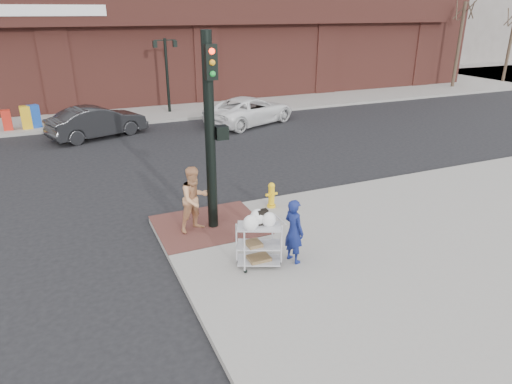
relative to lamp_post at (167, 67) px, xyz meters
name	(u,v)px	position (x,y,z in m)	size (l,w,h in m)	color
ground	(242,240)	(-2.00, -16.00, -2.62)	(220.00, 220.00, 0.00)	black
sidewalk_far	(238,72)	(10.50, 16.00, -2.54)	(65.00, 36.00, 0.15)	gray
brick_curb_ramp	(209,225)	(-2.60, -15.10, -2.46)	(2.80, 2.40, 0.01)	#562C28
lamp_post	(167,67)	(0.00, 0.00, 0.00)	(1.32, 0.22, 4.00)	black
traffic_signal_pole	(211,129)	(-2.48, -15.23, 0.21)	(0.61, 0.51, 5.00)	black
woman_blue	(294,231)	(-1.40, -17.68, -1.70)	(0.56, 0.37, 1.53)	navy
pedestrian_tan	(195,199)	(-2.99, -15.23, -1.59)	(0.85, 0.66, 1.75)	tan
sedan_dark	(97,122)	(-4.28, -3.72, -1.89)	(1.55, 4.45, 1.47)	black
minivan_white	(250,110)	(3.32, -4.04, -1.91)	(2.34, 5.08, 1.41)	white
utility_cart	(259,241)	(-2.20, -17.53, -1.86)	(1.09, 0.88, 1.33)	#ADAEB3
fire_hydrant	(271,195)	(-0.52, -14.68, -2.08)	(0.36, 0.25, 0.77)	yellow
newsbox_red	(7,120)	(-8.20, -1.14, -1.98)	(0.41, 0.37, 0.97)	red
newsbox_yellow	(26,117)	(-7.35, -1.19, -1.92)	(0.46, 0.42, 1.10)	gold
newsbox_blue	(34,116)	(-6.99, -1.08, -1.91)	(0.47, 0.42, 1.11)	#1B49B1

